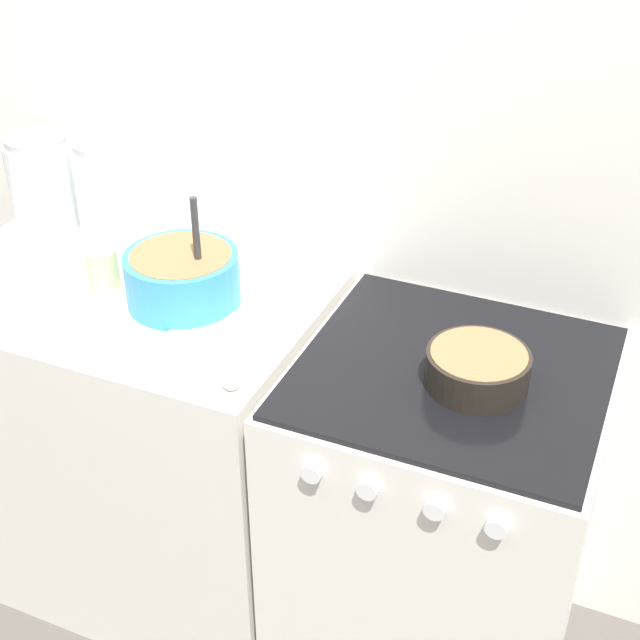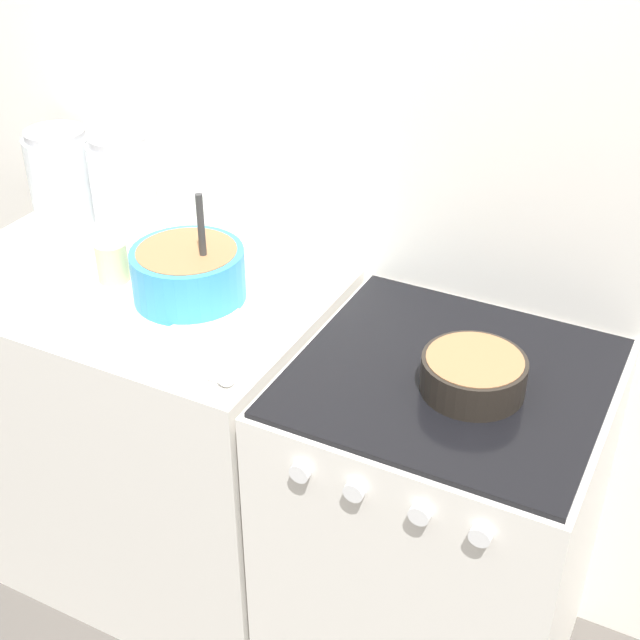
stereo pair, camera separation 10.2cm
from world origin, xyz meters
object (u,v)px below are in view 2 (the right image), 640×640
(storage_jar_middle, at_px, (124,194))
(baking_pan, at_px, (473,374))
(storage_jar_left, at_px, (62,182))
(tin_can, at_px, (112,262))
(stove, at_px, (435,533))
(mixing_bowl, at_px, (188,271))

(storage_jar_middle, bearing_deg, baking_pan, -13.05)
(baking_pan, distance_m, storage_jar_left, 1.24)
(storage_jar_middle, bearing_deg, tin_can, -60.83)
(tin_can, bearing_deg, stove, 0.17)
(baking_pan, xyz_separation_m, tin_can, (-0.90, 0.03, 0.01))
(mixing_bowl, relative_size, baking_pan, 1.30)
(mixing_bowl, height_order, tin_can, mixing_bowl)
(stove, xyz_separation_m, baking_pan, (0.05, -0.03, 0.49))
(baking_pan, bearing_deg, mixing_bowl, 176.35)
(storage_jar_middle, bearing_deg, mixing_bowl, -30.70)
(storage_jar_middle, xyz_separation_m, tin_can, (0.11, -0.21, -0.07))
(stove, bearing_deg, tin_can, -179.83)
(stove, relative_size, storage_jar_left, 3.60)
(storage_jar_middle, relative_size, tin_can, 2.77)
(stove, relative_size, baking_pan, 4.36)
(mixing_bowl, relative_size, storage_jar_middle, 1.00)
(mixing_bowl, bearing_deg, baking_pan, -3.65)
(mixing_bowl, height_order, baking_pan, mixing_bowl)
(storage_jar_left, relative_size, storage_jar_middle, 0.93)
(mixing_bowl, bearing_deg, storage_jar_left, 159.95)
(stove, bearing_deg, mixing_bowl, 178.85)
(storage_jar_left, relative_size, tin_can, 2.57)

